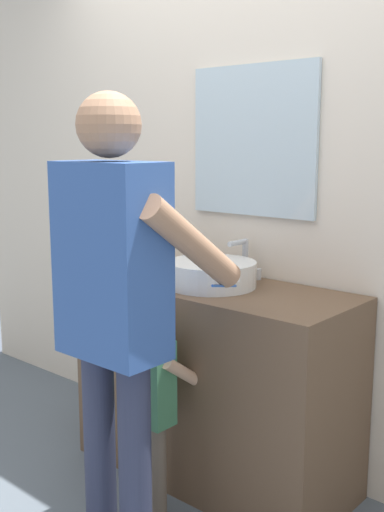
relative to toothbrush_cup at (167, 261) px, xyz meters
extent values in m
plane|color=slate|center=(0.35, -0.37, -0.94)|extent=(14.00, 14.00, 0.00)
cube|color=beige|center=(0.35, 0.25, 0.41)|extent=(4.40, 0.08, 2.70)
cube|color=silver|center=(0.35, 0.20, 0.57)|extent=(0.67, 0.02, 0.67)
cube|color=brown|center=(0.35, -0.07, -0.50)|extent=(1.26, 0.54, 0.89)
cylinder|color=silver|center=(0.35, -0.09, 0.00)|extent=(0.39, 0.39, 0.11)
cylinder|color=beige|center=(0.35, -0.09, 0.01)|extent=(0.32, 0.32, 0.09)
cylinder|color=#B7BABF|center=(0.35, 0.15, 0.04)|extent=(0.03, 0.03, 0.18)
cylinder|color=#B7BABF|center=(0.35, 0.09, 0.12)|extent=(0.02, 0.12, 0.02)
cylinder|color=#B7BABF|center=(0.28, 0.15, -0.03)|extent=(0.04, 0.04, 0.05)
cylinder|color=#B7BABF|center=(0.42, 0.15, -0.03)|extent=(0.04, 0.04, 0.05)
cylinder|color=#4C8EB2|center=(0.00, 0.00, -0.01)|extent=(0.07, 0.07, 0.09)
cylinder|color=yellow|center=(-0.01, 0.01, 0.05)|extent=(0.04, 0.02, 0.17)
cube|color=white|center=(-0.01, 0.01, 0.14)|extent=(0.01, 0.02, 0.02)
cylinder|color=yellow|center=(0.00, -0.02, 0.05)|extent=(0.03, 0.01, 0.17)
cube|color=white|center=(0.00, -0.02, 0.14)|extent=(0.01, 0.02, 0.02)
cylinder|color=#6B5B4C|center=(0.30, -0.48, -0.74)|extent=(0.06, 0.06, 0.40)
cylinder|color=#6B5B4C|center=(0.40, -0.48, -0.74)|extent=(0.06, 0.06, 0.40)
cube|color=#427F56|center=(0.35, -0.48, -0.37)|extent=(0.20, 0.11, 0.35)
sphere|color=#D8A884|center=(0.35, -0.48, -0.13)|extent=(0.11, 0.11, 0.11)
cylinder|color=#D8A884|center=(0.24, -0.39, -0.34)|extent=(0.05, 0.24, 0.19)
cylinder|color=#D8A884|center=(0.46, -0.39, -0.34)|extent=(0.05, 0.24, 0.19)
cylinder|color=#2D334C|center=(0.35, -0.75, -0.56)|extent=(0.12, 0.12, 0.77)
cylinder|color=#2D334C|center=(0.54, -0.75, -0.56)|extent=(0.12, 0.12, 0.77)
cube|color=#33569E|center=(0.44, -0.75, 0.17)|extent=(0.39, 0.22, 0.67)
sphere|color=#A87A5B|center=(0.44, -0.75, 0.62)|extent=(0.22, 0.22, 0.22)
cylinder|color=#A87A5B|center=(0.23, -0.57, 0.22)|extent=(0.09, 0.47, 0.37)
cylinder|color=#A87A5B|center=(0.66, -0.57, 0.22)|extent=(0.09, 0.47, 0.37)
cylinder|color=blue|center=(0.66, -0.39, 0.05)|extent=(0.01, 0.14, 0.03)
cube|color=white|center=(0.66, -0.32, 0.06)|extent=(0.01, 0.02, 0.02)
camera|label=1|loc=(2.02, -2.14, 0.57)|focal=43.77mm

